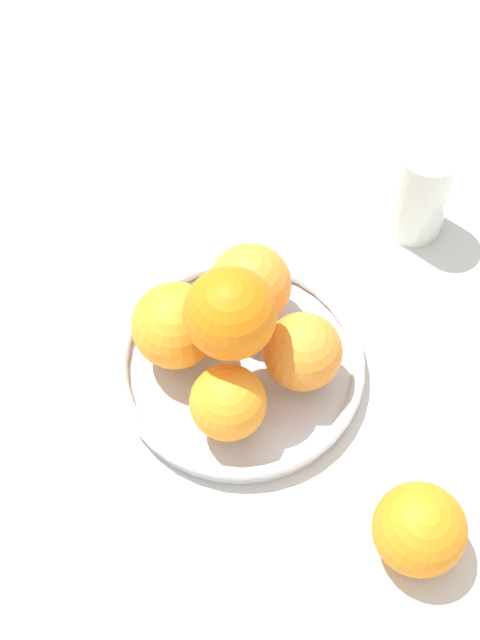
{
  "coord_description": "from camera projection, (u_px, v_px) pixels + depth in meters",
  "views": [
    {
      "loc": [
        -0.09,
        -0.39,
        0.76
      ],
      "look_at": [
        0.0,
        0.0,
        0.1
      ],
      "focal_mm": 50.0,
      "sensor_mm": 36.0,
      "label": 1
    }
  ],
  "objects": [
    {
      "name": "stray_orange",
      "position": [
        419.0,
        529.0,
        0.74
      ],
      "size": [
        0.08,
        0.08,
        0.08
      ],
      "primitive_type": "sphere",
      "color": "orange",
      "rests_on": "ground_plane"
    },
    {
      "name": "orange_pile",
      "position": [
        234.0,
        329.0,
        0.79
      ],
      "size": [
        0.18,
        0.19,
        0.14
      ],
      "color": "orange",
      "rests_on": "fruit_bowl"
    },
    {
      "name": "ground_plane",
      "position": [
        240.0,
        372.0,
        0.86
      ],
      "size": [
        4.0,
        4.0,
        0.0
      ],
      "primitive_type": "plane",
      "color": "beige"
    },
    {
      "name": "drinking_glass",
      "position": [
        421.0,
        190.0,
        0.9
      ],
      "size": [
        0.06,
        0.06,
        0.11
      ],
      "primitive_type": "cylinder",
      "color": "silver",
      "rests_on": "ground_plane"
    },
    {
      "name": "fruit_bowl",
      "position": [
        240.0,
        365.0,
        0.85
      ],
      "size": [
        0.24,
        0.24,
        0.03
      ],
      "color": "silver",
      "rests_on": "ground_plane"
    }
  ]
}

